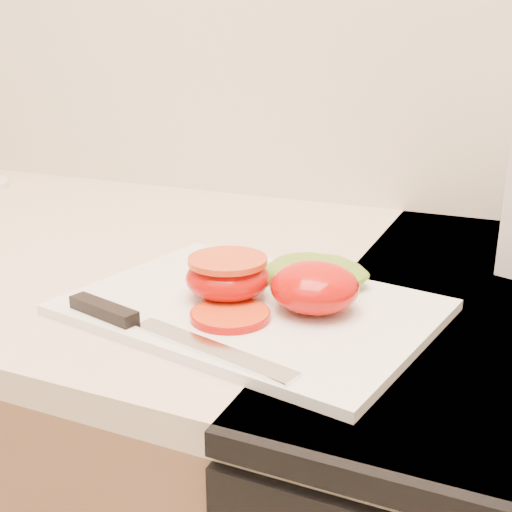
% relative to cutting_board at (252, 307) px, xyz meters
% --- Properties ---
extents(cutting_board, '(0.38, 0.30, 0.01)m').
position_rel_cutting_board_xyz_m(cutting_board, '(0.00, 0.00, 0.00)').
color(cutting_board, white).
rests_on(cutting_board, counter).
extents(tomato_half_dome, '(0.08, 0.08, 0.05)m').
position_rel_cutting_board_xyz_m(tomato_half_dome, '(0.06, 0.01, 0.03)').
color(tomato_half_dome, '#BA0B00').
rests_on(tomato_half_dome, cutting_board).
extents(tomato_half_cut, '(0.08, 0.08, 0.04)m').
position_rel_cutting_board_xyz_m(tomato_half_cut, '(-0.03, 0.00, 0.03)').
color(tomato_half_cut, '#BA0B00').
rests_on(tomato_half_cut, cutting_board).
extents(tomato_slice_0, '(0.07, 0.07, 0.01)m').
position_rel_cutting_board_xyz_m(tomato_slice_0, '(-0.00, -0.04, 0.01)').
color(tomato_slice_0, '#D15824').
rests_on(tomato_slice_0, cutting_board).
extents(lettuce_leaf_0, '(0.12, 0.09, 0.02)m').
position_rel_cutting_board_xyz_m(lettuce_leaf_0, '(0.04, 0.07, 0.02)').
color(lettuce_leaf_0, olive).
rests_on(lettuce_leaf_0, cutting_board).
extents(knife, '(0.25, 0.07, 0.01)m').
position_rel_cutting_board_xyz_m(knife, '(-0.06, -0.09, 0.01)').
color(knife, silver).
rests_on(knife, cutting_board).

